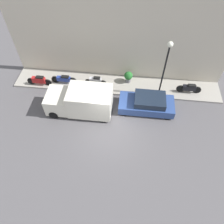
% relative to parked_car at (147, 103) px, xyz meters
% --- Properties ---
extents(ground_plane, '(60.00, 60.00, 0.00)m').
position_rel_parked_car_xyz_m(ground_plane, '(-2.27, 2.50, -0.62)').
color(ground_plane, '#514F51').
extents(sidewalk, '(2.25, 16.69, 0.14)m').
position_rel_parked_car_xyz_m(sidewalk, '(2.28, 2.50, -0.55)').
color(sidewalk, gray).
rests_on(sidewalk, ground_plane).
extents(building_facade, '(0.30, 16.69, 6.83)m').
position_rel_parked_car_xyz_m(building_facade, '(3.56, 2.50, 2.79)').
color(building_facade, beige).
rests_on(building_facade, ground_plane).
extents(parked_car, '(1.81, 4.02, 1.29)m').
position_rel_parked_car_xyz_m(parked_car, '(0.00, 0.00, 0.00)').
color(parked_car, '#2D4784').
rests_on(parked_car, ground_plane).
extents(delivery_van, '(2.04, 4.69, 2.08)m').
position_rel_parked_car_xyz_m(delivery_van, '(-0.67, 4.80, 0.43)').
color(delivery_van, silver).
rests_on(delivery_van, ground_plane).
extents(motorcycle_blue, '(0.30, 2.07, 0.74)m').
position_rel_parked_car_xyz_m(motorcycle_blue, '(1.94, 6.76, -0.07)').
color(motorcycle_blue, navy).
rests_on(motorcycle_blue, sidewalk).
extents(motorcycle_red, '(0.30, 2.00, 0.87)m').
position_rel_parked_car_xyz_m(motorcycle_red, '(1.52, 8.69, -0.02)').
color(motorcycle_red, '#B21E1E').
rests_on(motorcycle_red, sidewalk).
extents(motorcycle_black, '(0.30, 1.91, 0.81)m').
position_rel_parked_car_xyz_m(motorcycle_black, '(2.00, -3.26, -0.04)').
color(motorcycle_black, black).
rests_on(motorcycle_black, sidewalk).
extents(scooter_silver, '(0.30, 1.77, 0.83)m').
position_rel_parked_car_xyz_m(scooter_silver, '(1.98, 4.16, -0.04)').
color(scooter_silver, '#B7B7BF').
rests_on(scooter_silver, sidewalk).
extents(streetlamp, '(0.38, 0.38, 4.70)m').
position_rel_parked_car_xyz_m(streetlamp, '(1.57, -0.93, 2.80)').
color(streetlamp, black).
rests_on(streetlamp, sidewalk).
extents(potted_plant, '(0.69, 0.69, 0.99)m').
position_rel_parked_car_xyz_m(potted_plant, '(2.67, 1.56, 0.09)').
color(potted_plant, slate).
rests_on(potted_plant, sidewalk).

